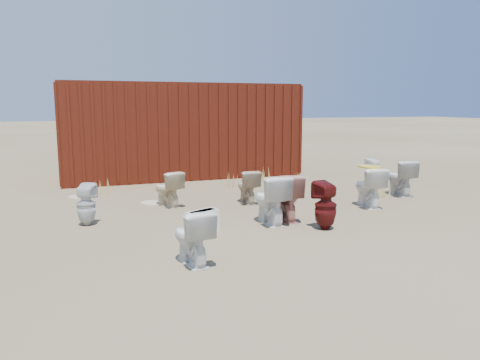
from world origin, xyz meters
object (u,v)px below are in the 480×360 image
object	(u,v)px
toilet_front_maroon	(326,206)
toilet_back_a	(86,205)
toilet_back_beige_left	(168,189)
loose_tank	(203,222)
toilet_front_a	(192,237)
toilet_back_beige_right	(247,187)
shipping_container	(179,130)
toilet_front_c	(270,199)
toilet_back_yellowlid	(369,187)
toilet_front_pink	(287,197)
toilet_back_e	(373,173)
toilet_front_e	(400,178)

from	to	relation	value
toilet_front_maroon	toilet_back_a	size ratio (longest dim) A/B	1.12
toilet_front_maroon	toilet_back_a	bearing A→B (deg)	-33.85
toilet_back_beige_left	loose_tank	world-z (taller)	toilet_back_beige_left
toilet_back_beige_left	loose_tank	size ratio (longest dim) A/B	1.33
toilet_front_a	loose_tank	xyz separation A→B (m)	(0.48, 1.20, -0.16)
toilet_back_beige_right	loose_tank	world-z (taller)	toilet_back_beige_right
shipping_container	toilet_back_beige_right	distance (m)	4.18
shipping_container	toilet_front_c	world-z (taller)	shipping_container
toilet_back_beige_left	toilet_back_yellowlid	world-z (taller)	toilet_back_yellowlid
toilet_front_pink	toilet_back_beige_right	world-z (taller)	toilet_front_pink
toilet_back_beige_right	toilet_back_yellowlid	xyz separation A→B (m)	(1.97, -1.10, 0.05)
toilet_front_c	toilet_front_maroon	distance (m)	0.88
shipping_container	toilet_back_e	world-z (taller)	shipping_container
toilet_front_pink	toilet_back_yellowlid	distance (m)	1.87
toilet_front_pink	shipping_container	bearing A→B (deg)	-70.84
toilet_back_a	toilet_front_c	bearing A→B (deg)	-174.47
toilet_back_e	toilet_front_maroon	bearing A→B (deg)	41.29
shipping_container	toilet_back_yellowlid	distance (m)	5.72
toilet_front_pink	toilet_front_maroon	distance (m)	0.79
toilet_front_pink	toilet_front_e	xyz separation A→B (m)	(3.12, 1.04, -0.01)
toilet_back_beige_right	shipping_container	bearing A→B (deg)	-81.48
toilet_back_beige_left	loose_tank	xyz separation A→B (m)	(0.08, -2.02, -0.16)
toilet_back_beige_left	toilet_front_maroon	bearing A→B (deg)	108.74
toilet_back_beige_left	toilet_front_c	bearing A→B (deg)	105.34
toilet_back_beige_right	loose_tank	distance (m)	2.28
loose_tank	toilet_back_yellowlid	bearing A→B (deg)	-13.41
toilet_back_a	loose_tank	distance (m)	1.93
toilet_front_pink	toilet_front_a	bearing A→B (deg)	51.63
toilet_back_beige_left	toilet_back_beige_right	bearing A→B (deg)	151.64
toilet_front_a	toilet_front_c	xyz separation A→B (m)	(1.65, 1.41, 0.06)
toilet_back_yellowlid	toilet_back_e	world-z (taller)	toilet_back_yellowlid
toilet_back_a	toilet_back_beige_left	size ratio (longest dim) A/B	0.99
toilet_front_a	toilet_front_e	size ratio (longest dim) A/B	0.89
toilet_front_e	toilet_back_e	xyz separation A→B (m)	(0.00, 0.89, -0.03)
toilet_front_e	loose_tank	world-z (taller)	toilet_front_e
toilet_back_beige_right	toilet_back_beige_left	bearing A→B (deg)	-5.49
toilet_front_c	toilet_back_beige_right	size ratio (longest dim) A/B	1.22
shipping_container	toilet_front_pink	distance (m)	5.59
toilet_front_e	loose_tank	distance (m)	4.86
toilet_front_pink	loose_tank	size ratio (longest dim) A/B	1.54
toilet_front_pink	toilet_back_beige_right	xyz separation A→B (m)	(-0.13, 1.44, -0.06)
toilet_back_a	toilet_front_a	bearing A→B (deg)	139.21
toilet_front_pink	toilet_front_e	size ratio (longest dim) A/B	1.03
shipping_container	toilet_front_a	size ratio (longest dim) A/B	8.99
toilet_front_pink	toilet_back_yellowlid	size ratio (longest dim) A/B	1.05
toilet_back_e	toilet_front_pink	bearing A→B (deg)	29.81
toilet_front_e	toilet_front_pink	bearing A→B (deg)	26.90
shipping_container	toilet_front_maroon	world-z (taller)	shipping_container
toilet_front_a	loose_tank	world-z (taller)	toilet_front_a
toilet_front_a	toilet_back_e	distance (m)	6.20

